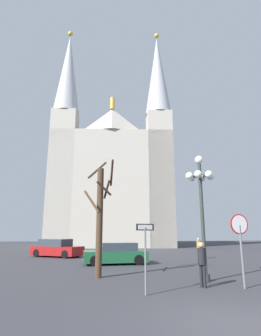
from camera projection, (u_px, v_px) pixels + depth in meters
ground_plane at (241, 325)px, 6.22m from camera, size 120.00×120.00×0.00m
cathedral at (112, 179)px, 42.67m from camera, size 18.59×13.74×33.71m
stop_sign at (240, 235)px, 10.67m from camera, size 0.78×0.16×2.75m
one_way_arrow_sign at (145, 249)px, 9.48m from camera, size 0.66×0.23×2.34m
street_lamp at (201, 193)px, 12.60m from camera, size 1.36×1.22×5.58m
bare_tree at (100, 216)px, 13.31m from camera, size 1.43×1.49×5.70m
parked_car_near_red at (57, 248)px, 23.51m from camera, size 4.65×3.79×1.48m
parked_car_far_green at (116, 254)px, 18.14m from camera, size 4.25×2.14×1.38m
pedestrian_walking at (199, 246)px, 21.71m from camera, size 0.32×0.32×1.62m
pedestrian_standing at (202, 260)px, 10.66m from camera, size 0.32×0.32×1.68m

